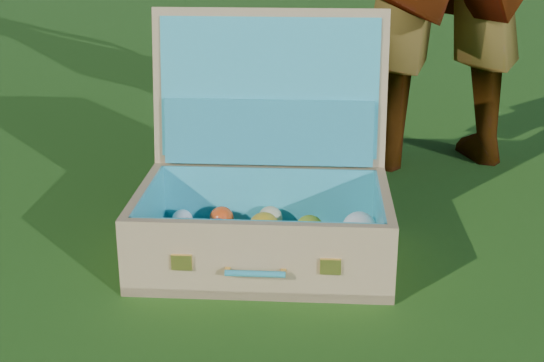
# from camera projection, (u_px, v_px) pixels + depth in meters

# --- Properties ---
(ground) EXTENTS (60.00, 60.00, 0.00)m
(ground) POSITION_uv_depth(u_px,v_px,m) (177.00, 284.00, 1.62)
(ground) COLOR #215114
(ground) RESTS_ON ground
(suitcase) EXTENTS (0.64, 0.57, 0.54)m
(suitcase) POSITION_uv_depth(u_px,v_px,m) (264.00, 188.00, 1.74)
(suitcase) COLOR tan
(suitcase) RESTS_ON ground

